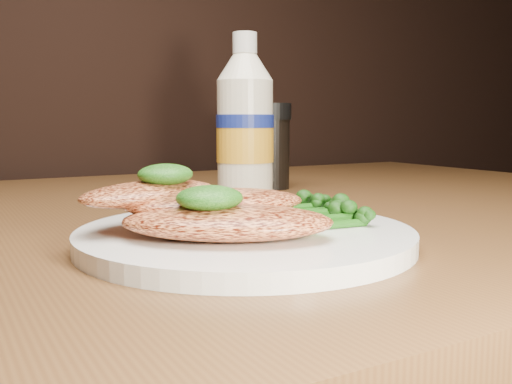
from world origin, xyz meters
TOP-DOWN VIEW (x-y plane):
  - plate at (-0.09, 0.86)m, footprint 0.25×0.25m
  - chicken_front at (-0.12, 0.83)m, footprint 0.16×0.14m
  - chicken_mid at (-0.11, 0.87)m, footprint 0.15×0.09m
  - chicken_back at (-0.15, 0.90)m, footprint 0.13×0.10m
  - pesto_front at (-0.13, 0.84)m, footprint 0.06×0.05m
  - pesto_back at (-0.14, 0.89)m, footprint 0.05×0.05m
  - broccolini_bundle at (-0.05, 0.86)m, footprint 0.14×0.12m
  - mayo_bottle at (0.04, 1.10)m, footprint 0.07×0.07m
  - pepper_grinder at (0.11, 1.15)m, footprint 0.06×0.06m

SIDE VIEW (x-z plane):
  - plate at x=-0.09m, z-range 0.75..0.76m
  - broccolini_bundle at x=-0.05m, z-range 0.76..0.78m
  - chicken_front at x=-0.12m, z-range 0.76..0.79m
  - chicken_mid at x=-0.11m, z-range 0.77..0.79m
  - chicken_back at x=-0.15m, z-range 0.78..0.80m
  - pesto_front at x=-0.13m, z-range 0.78..0.80m
  - pesto_back at x=-0.14m, z-range 0.80..0.81m
  - pepper_grinder at x=0.11m, z-range 0.75..0.87m
  - mayo_bottle at x=0.04m, z-range 0.75..0.95m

